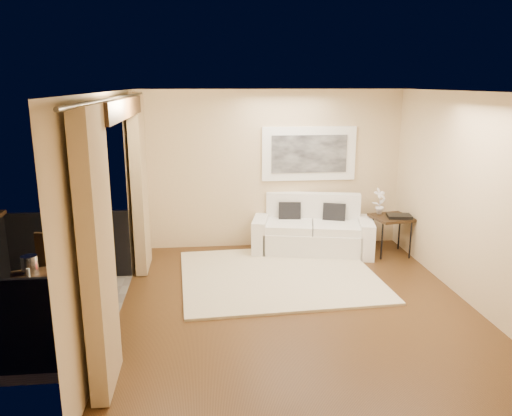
{
  "coord_description": "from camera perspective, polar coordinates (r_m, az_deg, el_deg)",
  "views": [
    {
      "loc": [
        -1.14,
        -5.89,
        2.81
      ],
      "look_at": [
        -0.42,
        1.03,
        1.05
      ],
      "focal_mm": 35.0,
      "sensor_mm": 36.0,
      "label": 1
    }
  ],
  "objects": [
    {
      "name": "floor",
      "position": [
        6.62,
        4.59,
        -10.95
      ],
      "size": [
        5.0,
        5.0,
        0.0
      ],
      "primitive_type": "plane",
      "color": "#4D3016",
      "rests_on": "ground"
    },
    {
      "name": "room_shell",
      "position": [
        5.98,
        -15.79,
        10.91
      ],
      "size": [
        5.0,
        6.4,
        5.0
      ],
      "color": "white",
      "rests_on": "ground"
    },
    {
      "name": "balcony",
      "position": [
        6.8,
        -24.38,
        -9.9
      ],
      "size": [
        1.81,
        2.6,
        1.17
      ],
      "color": "#605B56",
      "rests_on": "ground"
    },
    {
      "name": "curtains",
      "position": [
        6.15,
        -14.87,
        -0.15
      ],
      "size": [
        0.16,
        4.8,
        2.64
      ],
      "color": "tan",
      "rests_on": "ground"
    },
    {
      "name": "artwork",
      "position": [
        8.62,
        6.08,
        6.19
      ],
      "size": [
        1.62,
        0.07,
        0.92
      ],
      "color": "white",
      "rests_on": "room_shell"
    },
    {
      "name": "rug",
      "position": [
        7.48,
        2.62,
        -7.73
      ],
      "size": [
        2.98,
        2.63,
        0.04
      ],
      "primitive_type": "cube",
      "rotation": [
        0.0,
        0.0,
        0.06
      ],
      "color": "beige",
      "rests_on": "floor"
    },
    {
      "name": "sofa",
      "position": [
        8.54,
        6.47,
        -2.71
      ],
      "size": [
        2.12,
        1.25,
        0.96
      ],
      "rotation": [
        0.0,
        0.0,
        -0.21
      ],
      "color": "white",
      "rests_on": "floor"
    },
    {
      "name": "side_table",
      "position": [
        8.56,
        15.28,
        -1.3
      ],
      "size": [
        0.7,
        0.7,
        0.65
      ],
      "rotation": [
        0.0,
        0.0,
        0.19
      ],
      "color": "black",
      "rests_on": "floor"
    },
    {
      "name": "tray",
      "position": [
        8.49,
        16.05,
        -0.9
      ],
      "size": [
        0.42,
        0.34,
        0.05
      ],
      "primitive_type": "cube",
      "rotation": [
        0.0,
        0.0,
        -0.16
      ],
      "color": "black",
      "rests_on": "side_table"
    },
    {
      "name": "orchid",
      "position": [
        8.59,
        13.95,
        0.74
      ],
      "size": [
        0.27,
        0.23,
        0.44
      ],
      "primitive_type": "imported",
      "rotation": [
        0.0,
        0.0,
        0.39
      ],
      "color": "white",
      "rests_on": "side_table"
    },
    {
      "name": "bistro_table",
      "position": [
        6.06,
        -23.28,
        -7.92
      ],
      "size": [
        0.79,
        0.79,
        0.73
      ],
      "rotation": [
        0.0,
        0.0,
        0.33
      ],
      "color": "black",
      "rests_on": "balcony"
    },
    {
      "name": "balcony_chair_far",
      "position": [
        7.04,
        -19.4,
        -5.41
      ],
      "size": [
        0.45,
        0.45,
        0.94
      ],
      "rotation": [
        0.0,
        0.0,
        3.04
      ],
      "color": "black",
      "rests_on": "balcony"
    },
    {
      "name": "balcony_chair_near",
      "position": [
        6.58,
        -22.3,
        -6.51
      ],
      "size": [
        0.52,
        0.53,
        1.04
      ],
      "rotation": [
        0.0,
        0.0,
        -0.19
      ],
      "color": "black",
      "rests_on": "balcony"
    },
    {
      "name": "ice_bucket",
      "position": [
        6.15,
        -24.44,
        -5.88
      ],
      "size": [
        0.18,
        0.18,
        0.2
      ],
      "primitive_type": "cylinder",
      "color": "silver",
      "rests_on": "bistro_table"
    },
    {
      "name": "candle",
      "position": [
        6.15,
        -22.04,
        -6.28
      ],
      "size": [
        0.06,
        0.06,
        0.07
      ],
      "primitive_type": "cylinder",
      "color": "red",
      "rests_on": "bistro_table"
    },
    {
      "name": "vase",
      "position": [
        5.81,
        -24.55,
        -7.14
      ],
      "size": [
        0.04,
        0.04,
        0.18
      ],
      "primitive_type": "cylinder",
      "color": "silver",
      "rests_on": "bistro_table"
    },
    {
      "name": "glass_a",
      "position": [
        5.85,
        -22.25,
        -7.1
      ],
      "size": [
        0.06,
        0.06,
        0.12
      ],
      "primitive_type": "cylinder",
      "color": "silver",
      "rests_on": "bistro_table"
    },
    {
      "name": "glass_b",
      "position": [
        6.01,
        -21.44,
        -6.45
      ],
      "size": [
        0.06,
        0.06,
        0.12
      ],
      "primitive_type": "cylinder",
      "color": "white",
      "rests_on": "bistro_table"
    }
  ]
}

